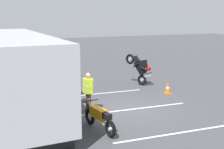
% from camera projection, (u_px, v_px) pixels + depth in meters
% --- Properties ---
extents(ground_plane, '(80.00, 80.00, 0.00)m').
position_uv_depth(ground_plane, '(125.00, 110.00, 12.91)').
color(ground_plane, '#424247').
extents(tour_bus, '(9.88, 2.78, 3.25)m').
position_uv_depth(tour_bus, '(14.00, 73.00, 12.41)').
color(tour_bus, '#B7BABF').
rests_on(tour_bus, ground_plane).
extents(spectator_far_left, '(0.57, 0.39, 1.68)m').
position_uv_depth(spectator_far_left, '(88.00, 89.00, 12.42)').
color(spectator_far_left, '#473823').
rests_on(spectator_far_left, ground_plane).
extents(spectator_left, '(0.57, 0.39, 1.73)m').
position_uv_depth(spectator_left, '(76.00, 83.00, 13.34)').
color(spectator_left, '#473823').
rests_on(spectator_left, ground_plane).
extents(spectator_centre, '(0.58, 0.35, 1.78)m').
position_uv_depth(spectator_centre, '(70.00, 77.00, 14.57)').
color(spectator_centre, black).
rests_on(spectator_centre, ground_plane).
extents(parked_motorcycle_silver, '(2.04, 0.62, 0.99)m').
position_uv_depth(parked_motorcycle_silver, '(100.00, 118.00, 10.48)').
color(parked_motorcycle_silver, black).
rests_on(parked_motorcycle_silver, ground_plane).
extents(stunt_motorcycle, '(1.76, 1.11, 1.87)m').
position_uv_depth(stunt_motorcycle, '(140.00, 67.00, 17.25)').
color(stunt_motorcycle, black).
rests_on(stunt_motorcycle, ground_plane).
extents(traffic_cone, '(0.34, 0.34, 0.63)m').
position_uv_depth(traffic_cone, '(168.00, 88.00, 15.49)').
color(traffic_cone, orange).
rests_on(traffic_cone, ground_plane).
extents(bay_line_a, '(0.33, 4.60, 0.01)m').
position_uv_depth(bay_line_a, '(175.00, 133.00, 10.31)').
color(bay_line_a, white).
rests_on(bay_line_a, ground_plane).
extents(bay_line_b, '(0.34, 4.89, 0.01)m').
position_uv_depth(bay_line_b, '(135.00, 109.00, 13.00)').
color(bay_line_b, white).
rests_on(bay_line_b, ground_plane).
extents(bay_line_c, '(0.28, 3.60, 0.01)m').
position_uv_depth(bay_line_c, '(109.00, 93.00, 15.68)').
color(bay_line_c, white).
rests_on(bay_line_c, ground_plane).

